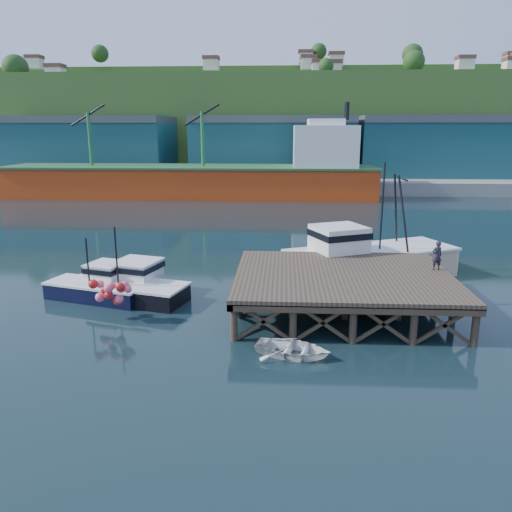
# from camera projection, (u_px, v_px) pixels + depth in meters

# --- Properties ---
(ground) EXTENTS (300.00, 300.00, 0.00)m
(ground) POSITION_uv_depth(u_px,v_px,m) (246.00, 307.00, 28.79)
(ground) COLOR black
(ground) RESTS_ON ground
(wharf) EXTENTS (12.00, 10.00, 2.62)m
(wharf) POSITION_uv_depth(u_px,v_px,m) (343.00, 277.00, 27.83)
(wharf) COLOR brown
(wharf) RESTS_ON ground
(far_quay) EXTENTS (160.00, 40.00, 2.00)m
(far_quay) POSITION_uv_depth(u_px,v_px,m) (273.00, 177.00, 96.27)
(far_quay) COLOR gray
(far_quay) RESTS_ON ground
(warehouse_left) EXTENTS (32.00, 16.00, 9.00)m
(warehouse_left) POSITION_uv_depth(u_px,v_px,m) (83.00, 149.00, 91.97)
(warehouse_left) COLOR #1A4A59
(warehouse_left) RESTS_ON far_quay
(warehouse_mid) EXTENTS (28.00, 16.00, 9.00)m
(warehouse_mid) POSITION_uv_depth(u_px,v_px,m) (273.00, 149.00, 90.08)
(warehouse_mid) COLOR #1A4A59
(warehouse_mid) RESTS_ON far_quay
(warehouse_right) EXTENTS (30.00, 16.00, 9.00)m
(warehouse_right) POSITION_uv_depth(u_px,v_px,m) (442.00, 149.00, 88.46)
(warehouse_right) COLOR #1A4A59
(warehouse_right) RESTS_ON far_quay
(cargo_ship) EXTENTS (55.50, 10.00, 13.75)m
(cargo_ship) POSITION_uv_depth(u_px,v_px,m) (214.00, 175.00, 74.87)
(cargo_ship) COLOR #CC4013
(cargo_ship) RESTS_ON ground
(hillside) EXTENTS (220.00, 50.00, 22.00)m
(hillside) POSITION_uv_depth(u_px,v_px,m) (276.00, 125.00, 122.83)
(hillside) COLOR #2D511E
(hillside) RESTS_ON ground
(boat_navy) EXTENTS (6.61, 4.32, 3.89)m
(boat_navy) POSITION_uv_depth(u_px,v_px,m) (100.00, 285.00, 30.19)
(boat_navy) COLOR black
(boat_navy) RESTS_ON ground
(boat_black) EXTENTS (7.88, 6.53, 4.59)m
(boat_black) POSITION_uv_depth(u_px,v_px,m) (129.00, 285.00, 30.10)
(boat_black) COLOR black
(boat_black) RESTS_ON ground
(trawler) EXTENTS (12.45, 8.63, 7.88)m
(trawler) POSITION_uv_depth(u_px,v_px,m) (368.00, 254.00, 34.25)
(trawler) COLOR beige
(trawler) RESTS_ON ground
(dinghy) EXTENTS (4.00, 3.33, 0.71)m
(dinghy) POSITION_uv_depth(u_px,v_px,m) (293.00, 349.00, 22.47)
(dinghy) COLOR white
(dinghy) RESTS_ON ground
(dockworker) EXTENTS (0.70, 0.55, 1.68)m
(dockworker) POSITION_uv_depth(u_px,v_px,m) (437.00, 256.00, 28.43)
(dockworker) COLOR black
(dockworker) RESTS_ON wharf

